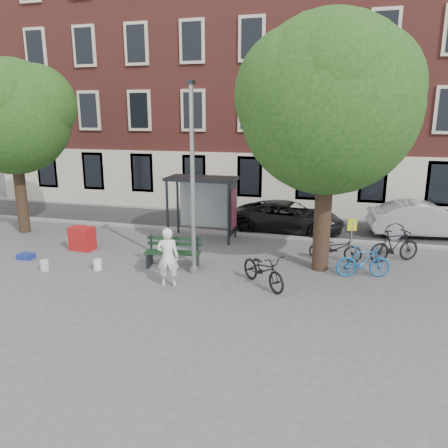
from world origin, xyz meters
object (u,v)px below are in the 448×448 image
bus_shelter (212,194)px  bike_a (335,248)px  painter (168,257)px  red_stand (82,238)px  notice_sign (351,234)px  lamppost (193,190)px  bench (173,254)px  bike_b (363,262)px  bike_c (263,270)px  bike_d (395,246)px  car_dark (288,217)px  car_silver (424,219)px

bus_shelter → bike_a: bus_shelter is taller
painter → red_stand: painter is taller
red_stand → notice_sign: notice_sign is taller
lamppost → bench: 2.55m
bus_shelter → bike_b: bus_shelter is taller
bus_shelter → notice_sign: bus_shelter is taller
bike_a → bike_c: bearing=147.2°
bike_a → bike_d: bike_d is taller
bike_a → bench: bearing=112.4°
painter → red_stand: size_ratio=2.04×
bike_b → car_dark: size_ratio=0.36×
bike_b → bike_d: size_ratio=0.89×
bench → bike_b: size_ratio=1.14×
car_dark → painter: bearing=161.8°
lamppost → bike_d: size_ratio=3.12×
car_silver → painter: bearing=125.8°
bench → bike_b: 6.33m
bench → bike_d: (7.43, 2.47, 0.14)m
car_dark → bike_b: bearing=-146.1°
bike_c → red_stand: bike_c is taller
notice_sign → bus_shelter: bearing=144.3°
car_silver → red_stand: (-13.11, -5.43, -0.30)m
bike_a → car_dark: (-2.13, 3.60, 0.20)m
bike_d → car_dark: size_ratio=0.40×
bike_c → car_dark: size_ratio=0.42×
bus_shelter → red_stand: size_ratio=3.17×
bike_b → notice_sign: (-0.41, 0.58, 0.74)m
bus_shelter → bench: 3.92m
notice_sign → painter: bearing=-164.1°
bike_b → car_silver: 6.30m
painter → notice_sign: (5.39, 2.88, 0.34)m
bike_b → bike_c: (-2.98, -1.61, 0.01)m
lamppost → bike_c: lamppost is taller
lamppost → bus_shelter: size_ratio=2.14×
bench → car_dark: 6.50m
car_silver → bike_b: bearing=147.1°
bike_c → car_dark: (-0.05, 6.59, 0.15)m
bike_c → bus_shelter: bearing=77.5°
lamppost → bus_shelter: lamppost is taller
bike_d → red_stand: size_ratio=2.18×
car_dark → notice_sign: notice_sign is taller
bike_d → red_stand: (-11.53, -1.60, -0.14)m
bench → bike_a: bench is taller
bench → red_stand: 4.20m
bike_b → car_dark: (-3.02, 4.98, 0.16)m
lamppost → car_silver: lamppost is taller
bench → bike_b: (6.30, 0.62, 0.07)m
bus_shelter → bike_c: (3.00, -4.61, -1.38)m
red_stand → notice_sign: bearing=1.9°
notice_sign → car_dark: bearing=108.5°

